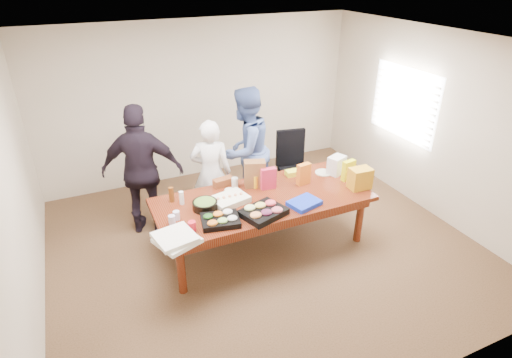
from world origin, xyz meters
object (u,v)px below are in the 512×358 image
person_center (211,173)px  sheet_cake (230,200)px  person_right (245,150)px  salad_bowl (205,205)px  office_chair (296,170)px  conference_table (263,222)px

person_center → sheet_cake: 0.80m
person_right → salad_bowl: size_ratio=6.12×
office_chair → salad_bowl: 1.99m
office_chair → person_center: person_center is taller
conference_table → person_right: person_right is taller
office_chair → sheet_cake: bearing=-139.3°
person_center → salad_bowl: 0.89m
person_center → person_right: 0.67m
conference_table → office_chair: 1.36m
person_center → sheet_cake: person_center is taller
sheet_cake → office_chair: bearing=17.0°
office_chair → person_center: bearing=-167.8°
person_center → salad_bowl: bearing=87.5°
office_chair → person_right: person_right is taller
sheet_cake → person_right: bearing=44.2°
person_right → sheet_cake: size_ratio=4.30×
person_center → person_right: size_ratio=0.83×
office_chair → person_right: (-0.80, 0.16, 0.41)m
sheet_cake → salad_bowl: (-0.34, -0.02, 0.01)m
conference_table → salad_bowl: (-0.77, 0.05, 0.43)m
conference_table → person_center: 1.04m
conference_table → person_center: person_center is taller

